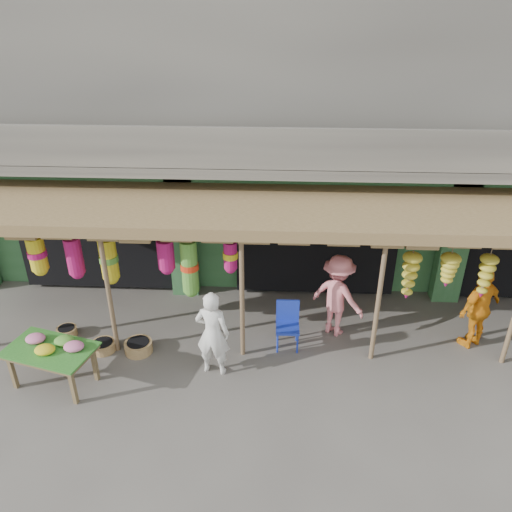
{
  "coord_description": "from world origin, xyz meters",
  "views": [
    {
      "loc": [
        -0.85,
        -7.97,
        6.3
      ],
      "look_at": [
        -1.3,
        1.0,
        1.55
      ],
      "focal_mm": 35.0,
      "sensor_mm": 36.0,
      "label": 1
    }
  ],
  "objects_px": {
    "person_vendor": "(479,307)",
    "flower_table": "(52,350)",
    "blue_chair": "(288,322)",
    "person_shopper": "(338,296)",
    "person_front": "(213,333)"
  },
  "relations": [
    {
      "from": "blue_chair",
      "to": "person_shopper",
      "type": "height_order",
      "value": "person_shopper"
    },
    {
      "from": "person_vendor",
      "to": "person_shopper",
      "type": "height_order",
      "value": "person_shopper"
    },
    {
      "from": "flower_table",
      "to": "person_vendor",
      "type": "distance_m",
      "value": 8.02
    },
    {
      "from": "blue_chair",
      "to": "person_vendor",
      "type": "distance_m",
      "value": 3.74
    },
    {
      "from": "person_front",
      "to": "person_shopper",
      "type": "relative_size",
      "value": 0.97
    },
    {
      "from": "flower_table",
      "to": "person_shopper",
      "type": "bearing_deg",
      "value": 34.49
    },
    {
      "from": "blue_chair",
      "to": "person_front",
      "type": "bearing_deg",
      "value": -147.77
    },
    {
      "from": "blue_chair",
      "to": "person_vendor",
      "type": "relative_size",
      "value": 0.54
    },
    {
      "from": "person_front",
      "to": "person_vendor",
      "type": "relative_size",
      "value": 0.97
    },
    {
      "from": "person_shopper",
      "to": "person_vendor",
      "type": "bearing_deg",
      "value": -150.45
    },
    {
      "from": "person_shopper",
      "to": "blue_chair",
      "type": "bearing_deg",
      "value": 59.99
    },
    {
      "from": "person_front",
      "to": "person_shopper",
      "type": "height_order",
      "value": "person_shopper"
    },
    {
      "from": "person_vendor",
      "to": "flower_table",
      "type": "bearing_deg",
      "value": -20.88
    },
    {
      "from": "person_vendor",
      "to": "person_front",
      "type": "bearing_deg",
      "value": -20.03
    },
    {
      "from": "flower_table",
      "to": "person_front",
      "type": "relative_size",
      "value": 0.99
    }
  ]
}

